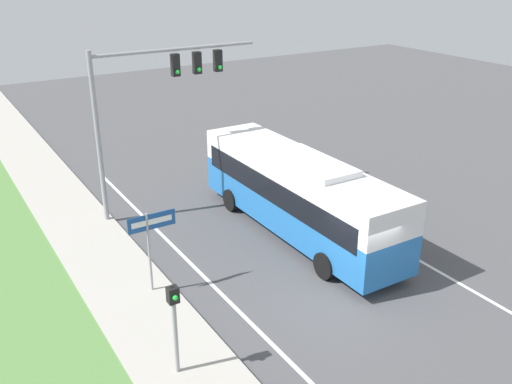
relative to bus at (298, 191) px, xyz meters
name	(u,v)px	position (x,y,z in m)	size (l,w,h in m)	color
ground_plane	(350,294)	(-1.07, -4.54, -1.84)	(80.00, 80.00, 0.00)	#4C4C4F
sidewalk	(177,358)	(-7.27, -4.54, -1.78)	(2.80, 80.00, 0.12)	#ADA89E
lane_divider_near	(257,329)	(-4.67, -4.54, -1.83)	(0.14, 30.00, 0.01)	silver
lane_divider_far	(427,265)	(2.53, -4.54, -1.83)	(0.14, 30.00, 0.01)	silver
bus	(298,191)	(0.00, 0.00, 0.00)	(2.60, 10.59, 3.34)	#236BB7
signal_gantry	(153,92)	(-3.71, 5.01, 3.35)	(7.18, 0.41, 7.02)	#939399
pedestrian_signal	(174,316)	(-7.49, -5.11, 0.03)	(0.28, 0.34, 2.71)	#939399
street_sign	(151,235)	(-6.47, -1.03, 0.27)	(1.59, 0.08, 2.88)	#939399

